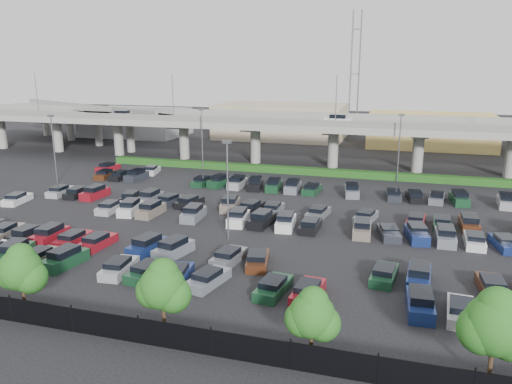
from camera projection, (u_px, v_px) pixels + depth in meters
ground at (251, 218)px, 58.57m from camera, size 280.00×280.00×0.00m
overpass at (304, 126)px, 86.56m from camera, size 150.00×13.00×15.80m
on_ramp at (84, 113)px, 111.14m from camera, size 50.93×30.13×8.80m
hedge at (296, 170)px, 81.64m from camera, size 66.00×1.60×1.10m
fence at (124, 328)px, 32.37m from camera, size 70.00×0.10×2.00m
tree_row at (144, 283)px, 32.88m from camera, size 65.07×3.66×5.94m
parked_cars at (241, 221)px, 55.30m from camera, size 63.10×41.68×1.67m
light_poles at (223, 160)px, 60.00m from camera, size 66.90×48.38×10.30m
distant_buildings at (385, 127)px, 111.60m from camera, size 138.00×24.00×9.00m
comm_tower at (355, 71)px, 122.24m from camera, size 2.40×2.40×30.00m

